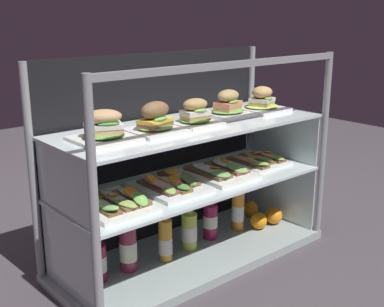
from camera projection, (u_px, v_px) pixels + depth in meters
name	position (u px, v px, depth m)	size (l,w,h in m)	color
ground_plane	(192.00, 260.00, 2.19)	(6.00, 6.00, 0.02)	#464045
case_base_deck	(192.00, 254.00, 2.18)	(1.20, 0.48, 0.04)	#97A6A3
case_frame	(171.00, 147.00, 2.16)	(1.20, 0.48, 0.87)	gray
riser_lower_tier	(192.00, 218.00, 2.13)	(1.14, 0.42, 0.30)	silver
shelf_lower_glass	(192.00, 183.00, 2.09)	(1.16, 0.43, 0.01)	silver
riser_upper_tier	(192.00, 155.00, 2.06)	(1.14, 0.42, 0.23)	silver
shelf_upper_glass	(192.00, 126.00, 2.02)	(1.16, 0.43, 0.01)	silver
plated_roll_sandwich_center	(103.00, 129.00, 1.76)	(0.21, 0.21, 0.11)	white
plated_roll_sandwich_right_of_center	(155.00, 121.00, 1.87)	(0.19, 0.19, 0.12)	white
plated_roll_sandwich_mid_left	(194.00, 115.00, 1.99)	(0.18, 0.18, 0.11)	white
plated_roll_sandwich_near_left_corner	(228.00, 107.00, 2.16)	(0.18, 0.18, 0.12)	white
plated_roll_sandwich_far_right	(262.00, 102.00, 2.28)	(0.20, 0.20, 0.11)	white
open_sandwich_tray_mid_left	(115.00, 203.00, 1.81)	(0.24, 0.29, 0.07)	white
open_sandwich_tray_center	(170.00, 185.00, 1.99)	(0.24, 0.29, 0.06)	white
open_sandwich_tray_mid_right	(219.00, 171.00, 2.16)	(0.24, 0.29, 0.06)	white
open_sandwich_tray_right_of_center	(256.00, 160.00, 2.33)	(0.24, 0.30, 0.06)	white
juice_bottle_front_fourth	(98.00, 262.00, 1.91)	(0.07, 0.07, 0.20)	maroon
juice_bottle_front_second	(128.00, 246.00, 1.99)	(0.07, 0.07, 0.26)	#912A46
juice_bottle_tucked_behind	(165.00, 241.00, 2.07)	(0.06, 0.06, 0.22)	gold
juice_bottle_front_middle	(189.00, 231.00, 2.17)	(0.07, 0.07, 0.21)	#B6C847
juice_bottle_back_right	(210.00, 220.00, 2.27)	(0.07, 0.07, 0.22)	#901A46
juice_bottle_back_left	(238.00, 210.00, 2.36)	(0.06, 0.06, 0.25)	orange
orange_fruit_beside_bottles	(274.00, 216.00, 2.44)	(0.08, 0.08, 0.08)	orange
orange_fruit_near_left_post	(250.00, 209.00, 2.53)	(0.08, 0.08, 0.08)	orange
orange_fruit_rolled_forward	(259.00, 221.00, 2.38)	(0.08, 0.08, 0.08)	orange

